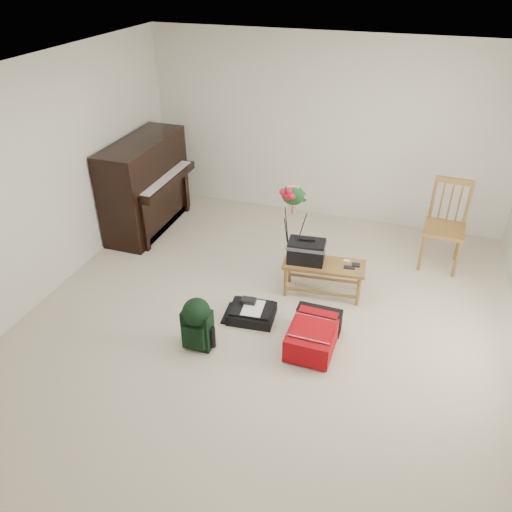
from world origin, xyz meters
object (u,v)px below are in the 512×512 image
(piano, at_px, (146,187))
(green_backpack, at_px, (197,322))
(black_duffel, at_px, (252,312))
(bench, at_px, (312,255))
(flower_stand, at_px, (292,226))
(dining_chair, at_px, (445,226))
(red_suitcase, at_px, (314,332))

(piano, xyz_separation_m, green_backpack, (1.66, -2.07, -0.29))
(black_duffel, bearing_deg, piano, 138.31)
(bench, distance_m, green_backpack, 1.52)
(black_duffel, distance_m, flower_stand, 1.24)
(flower_stand, bearing_deg, bench, -66.51)
(black_duffel, relative_size, flower_stand, 0.46)
(black_duffel, height_order, green_backpack, green_backpack)
(dining_chair, distance_m, flower_stand, 1.84)
(dining_chair, bearing_deg, black_duffel, -132.99)
(piano, bearing_deg, red_suitcase, -31.43)
(black_duffel, bearing_deg, flower_stand, 79.13)
(piano, relative_size, flower_stand, 1.36)
(piano, distance_m, red_suitcase, 3.24)
(piano, xyz_separation_m, black_duffel, (2.02, -1.49, -0.53))
(piano, relative_size, dining_chair, 1.39)
(piano, height_order, flower_stand, piano)
(piano, distance_m, bench, 2.62)
(bench, height_order, flower_stand, flower_stand)
(piano, distance_m, dining_chair, 3.88)
(red_suitcase, height_order, flower_stand, flower_stand)
(bench, bearing_deg, green_backpack, -129.01)
(dining_chair, bearing_deg, green_backpack, -129.89)
(dining_chair, relative_size, red_suitcase, 1.64)
(red_suitcase, relative_size, flower_stand, 0.60)
(piano, bearing_deg, black_duffel, -36.40)
(dining_chair, relative_size, black_duffel, 2.11)
(bench, relative_size, red_suitcase, 1.41)
(red_suitcase, distance_m, green_backpack, 1.16)
(bench, relative_size, flower_stand, 0.84)
(red_suitcase, height_order, black_duffel, red_suitcase)
(black_duffel, xyz_separation_m, flower_stand, (0.11, 1.15, 0.46))
(black_duffel, xyz_separation_m, green_backpack, (-0.36, -0.58, 0.24))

